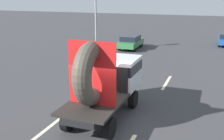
% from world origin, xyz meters
% --- Properties ---
extents(ground_plane, '(120.00, 120.00, 0.00)m').
position_xyz_m(ground_plane, '(0.00, 0.00, 0.00)').
color(ground_plane, '#38383A').
extents(flatbed_truck, '(2.02, 4.98, 3.47)m').
position_xyz_m(flatbed_truck, '(-0.10, 0.84, 1.66)').
color(flatbed_truck, black).
rests_on(flatbed_truck, ground_plane).
extents(distant_sedan, '(1.64, 3.83, 1.25)m').
position_xyz_m(distant_sedan, '(-3.47, 15.64, 0.67)').
color(distant_sedan, black).
rests_on(distant_sedan, ground_plane).
extents(traffic_light, '(0.42, 0.36, 5.52)m').
position_xyz_m(traffic_light, '(-6.15, 13.65, 3.62)').
color(traffic_light, gray).
rests_on(traffic_light, ground_plane).
extents(lane_dash_left_near, '(0.16, 2.26, 0.01)m').
position_xyz_m(lane_dash_left_near, '(-1.79, -1.25, 0.00)').
color(lane_dash_left_near, beige).
rests_on(lane_dash_left_near, ground_plane).
extents(lane_dash_left_far, '(0.16, 2.17, 0.01)m').
position_xyz_m(lane_dash_left_far, '(-1.79, 6.73, 0.00)').
color(lane_dash_left_far, beige).
rests_on(lane_dash_left_far, ground_plane).
extents(lane_dash_right_far, '(0.16, 2.78, 0.01)m').
position_xyz_m(lane_dash_right_far, '(1.58, 6.25, 0.00)').
color(lane_dash_right_far, beige).
rests_on(lane_dash_right_far, ground_plane).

